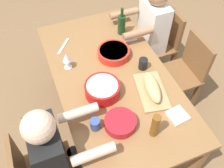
{
  "coord_description": "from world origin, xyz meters",
  "views": [
    {
      "loc": [
        1.35,
        -0.54,
        2.41
      ],
      "look_at": [
        0.0,
        0.0,
        0.63
      ],
      "focal_mm": 40.6,
      "sensor_mm": 36.0,
      "label": 1
    }
  ],
  "objects_px": {
    "serving_bowl_pasta": "(102,89)",
    "cup_near_right": "(95,124)",
    "dining_table": "(112,82)",
    "cutting_board": "(151,91)",
    "chair_far_left": "(162,41)",
    "beer_bottle": "(155,126)",
    "napkin_stack": "(178,116)",
    "cup_far_center": "(143,64)",
    "wine_glass": "(66,58)",
    "chair_far_center": "(185,71)",
    "wine_bottle": "(122,24)",
    "serving_bowl_salad": "(114,52)",
    "serving_bowl_fruit": "(120,122)",
    "bread_loaf": "(152,87)",
    "diner_near_right": "(57,153)",
    "diner_far_left": "(149,29)"
  },
  "relations": [
    {
      "from": "napkin_stack",
      "to": "dining_table",
      "type": "bearing_deg",
      "value": -151.01
    },
    {
      "from": "dining_table",
      "to": "cutting_board",
      "type": "distance_m",
      "value": 0.38
    },
    {
      "from": "serving_bowl_pasta",
      "to": "serving_bowl_salad",
      "type": "relative_size",
      "value": 0.97
    },
    {
      "from": "dining_table",
      "to": "bread_loaf",
      "type": "relative_size",
      "value": 5.63
    },
    {
      "from": "cup_far_center",
      "to": "chair_far_left",
      "type": "bearing_deg",
      "value": 134.44
    },
    {
      "from": "serving_bowl_salad",
      "to": "diner_near_right",
      "type": "bearing_deg",
      "value": -45.3
    },
    {
      "from": "dining_table",
      "to": "diner_near_right",
      "type": "relative_size",
      "value": 1.5
    },
    {
      "from": "serving_bowl_fruit",
      "to": "serving_bowl_salad",
      "type": "distance_m",
      "value": 0.74
    },
    {
      "from": "diner_far_left",
      "to": "cup_far_center",
      "type": "bearing_deg",
      "value": -33.31
    },
    {
      "from": "dining_table",
      "to": "serving_bowl_salad",
      "type": "height_order",
      "value": "serving_bowl_salad"
    },
    {
      "from": "diner_far_left",
      "to": "serving_bowl_salad",
      "type": "relative_size",
      "value": 4.04
    },
    {
      "from": "dining_table",
      "to": "beer_bottle",
      "type": "relative_size",
      "value": 8.18
    },
    {
      "from": "chair_far_left",
      "to": "serving_bowl_fruit",
      "type": "distance_m",
      "value": 1.38
    },
    {
      "from": "beer_bottle",
      "to": "diner_far_left",
      "type": "bearing_deg",
      "value": 154.02
    },
    {
      "from": "cup_far_center",
      "to": "serving_bowl_pasta",
      "type": "bearing_deg",
      "value": -72.21
    },
    {
      "from": "cutting_board",
      "to": "cup_far_center",
      "type": "xyz_separation_m",
      "value": [
        -0.27,
        0.05,
        0.04
      ]
    },
    {
      "from": "chair_far_center",
      "to": "beer_bottle",
      "type": "height_order",
      "value": "beer_bottle"
    },
    {
      "from": "diner_near_right",
      "to": "serving_bowl_pasta",
      "type": "distance_m",
      "value": 0.6
    },
    {
      "from": "serving_bowl_fruit",
      "to": "serving_bowl_salad",
      "type": "bearing_deg",
      "value": 161.8
    },
    {
      "from": "chair_far_center",
      "to": "napkin_stack",
      "type": "xyz_separation_m",
      "value": [
        0.57,
        -0.49,
        0.27
      ]
    },
    {
      "from": "chair_far_left",
      "to": "beer_bottle",
      "type": "relative_size",
      "value": 3.86
    },
    {
      "from": "bread_loaf",
      "to": "cup_near_right",
      "type": "height_order",
      "value": "bread_loaf"
    },
    {
      "from": "bread_loaf",
      "to": "wine_bottle",
      "type": "height_order",
      "value": "wine_bottle"
    },
    {
      "from": "serving_bowl_pasta",
      "to": "cup_near_right",
      "type": "relative_size",
      "value": 2.95
    },
    {
      "from": "serving_bowl_pasta",
      "to": "cutting_board",
      "type": "bearing_deg",
      "value": 70.75
    },
    {
      "from": "serving_bowl_pasta",
      "to": "cup_far_center",
      "type": "height_order",
      "value": "serving_bowl_pasta"
    },
    {
      "from": "cup_near_right",
      "to": "napkin_stack",
      "type": "distance_m",
      "value": 0.64
    },
    {
      "from": "chair_far_center",
      "to": "napkin_stack",
      "type": "height_order",
      "value": "chair_far_center"
    },
    {
      "from": "chair_far_center",
      "to": "napkin_stack",
      "type": "distance_m",
      "value": 0.8
    },
    {
      "from": "diner_far_left",
      "to": "cutting_board",
      "type": "height_order",
      "value": "diner_far_left"
    },
    {
      "from": "serving_bowl_pasta",
      "to": "wine_glass",
      "type": "height_order",
      "value": "wine_glass"
    },
    {
      "from": "chair_far_center",
      "to": "napkin_stack",
      "type": "bearing_deg",
      "value": -40.77
    },
    {
      "from": "wine_bottle",
      "to": "cutting_board",
      "type": "bearing_deg",
      "value": -4.72
    },
    {
      "from": "dining_table",
      "to": "cutting_board",
      "type": "relative_size",
      "value": 4.5
    },
    {
      "from": "serving_bowl_fruit",
      "to": "beer_bottle",
      "type": "relative_size",
      "value": 1.08
    },
    {
      "from": "cutting_board",
      "to": "diner_far_left",
      "type": "bearing_deg",
      "value": 153.65
    },
    {
      "from": "beer_bottle",
      "to": "bread_loaf",
      "type": "bearing_deg",
      "value": 154.86
    },
    {
      "from": "chair_far_left",
      "to": "serving_bowl_pasta",
      "type": "height_order",
      "value": "same"
    },
    {
      "from": "wine_bottle",
      "to": "beer_bottle",
      "type": "distance_m",
      "value": 1.16
    },
    {
      "from": "cutting_board",
      "to": "napkin_stack",
      "type": "bearing_deg",
      "value": 15.23
    },
    {
      "from": "serving_bowl_pasta",
      "to": "cup_far_center",
      "type": "xyz_separation_m",
      "value": [
        -0.14,
        0.43,
        -0.01
      ]
    },
    {
      "from": "beer_bottle",
      "to": "dining_table",
      "type": "bearing_deg",
      "value": -173.2
    },
    {
      "from": "chair_far_left",
      "to": "cup_near_right",
      "type": "height_order",
      "value": "chair_far_left"
    },
    {
      "from": "wine_glass",
      "to": "diner_far_left",
      "type": "bearing_deg",
      "value": 104.92
    },
    {
      "from": "wine_bottle",
      "to": "cup_far_center",
      "type": "distance_m",
      "value": 0.52
    },
    {
      "from": "beer_bottle",
      "to": "napkin_stack",
      "type": "distance_m",
      "value": 0.27
    },
    {
      "from": "bread_loaf",
      "to": "diner_near_right",
      "type": "bearing_deg",
      "value": -76.17
    },
    {
      "from": "chair_far_left",
      "to": "cup_far_center",
      "type": "distance_m",
      "value": 0.79
    },
    {
      "from": "wine_glass",
      "to": "cup_far_center",
      "type": "xyz_separation_m",
      "value": [
        0.25,
        0.62,
        -0.06
      ]
    },
    {
      "from": "dining_table",
      "to": "serving_bowl_pasta",
      "type": "relative_size",
      "value": 6.28
    }
  ]
}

